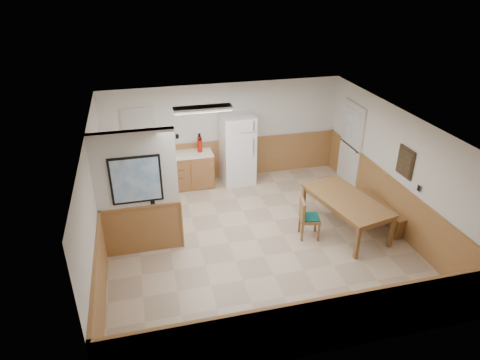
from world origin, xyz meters
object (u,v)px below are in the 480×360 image
object	(u,v)px
refrigerator	(238,150)
dining_table	(346,202)
dining_chair	(306,216)
fire_extinguisher	(200,144)
soap_bottle	(139,154)
dining_bench	(381,208)

from	to	relation	value
refrigerator	dining_table	world-z (taller)	refrigerator
dining_table	dining_chair	size ratio (longest dim) A/B	2.47
refrigerator	dining_table	size ratio (longest dim) A/B	0.85
fire_extinguisher	soap_bottle	xyz separation A→B (m)	(-1.48, -0.01, -0.11)
dining_bench	dining_chair	bearing A→B (deg)	175.14
refrigerator	dining_chair	xyz separation A→B (m)	(0.76, -2.76, -0.40)
dining_bench	fire_extinguisher	bearing A→B (deg)	133.32
soap_bottle	fire_extinguisher	bearing A→B (deg)	0.29
fire_extinguisher	soap_bottle	world-z (taller)	fire_extinguisher
refrigerator	soap_bottle	xyz separation A→B (m)	(-2.42, 0.07, 0.11)
dining_table	fire_extinguisher	bearing A→B (deg)	120.77
dining_table	dining_bench	size ratio (longest dim) A/B	1.40
refrigerator	dining_chair	distance (m)	2.89
dining_bench	fire_extinguisher	xyz separation A→B (m)	(-3.49, 2.72, 0.77)
dining_bench	soap_bottle	xyz separation A→B (m)	(-4.97, 2.71, 0.66)
fire_extinguisher	dining_chair	bearing A→B (deg)	-52.16
dining_table	soap_bottle	distance (m)	4.95
dining_chair	fire_extinguisher	xyz separation A→B (m)	(-1.70, 2.84, 0.61)
dining_chair	soap_bottle	distance (m)	4.29
refrigerator	fire_extinguisher	world-z (taller)	refrigerator
dining_table	soap_bottle	xyz separation A→B (m)	(-4.08, 2.79, 0.34)
refrigerator	soap_bottle	size ratio (longest dim) A/B	8.90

